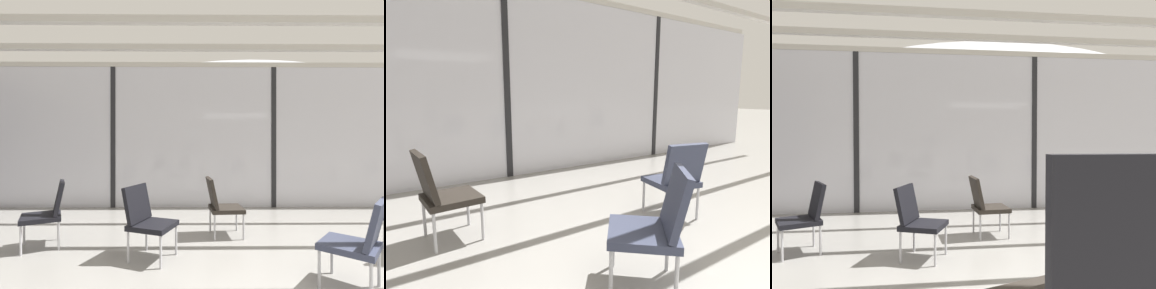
% 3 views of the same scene
% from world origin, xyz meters
% --- Properties ---
extents(glass_curtain_wall, '(14.00, 0.08, 3.06)m').
position_xyz_m(glass_curtain_wall, '(0.00, 5.20, 1.53)').
color(glass_curtain_wall, silver).
rests_on(glass_curtain_wall, ground).
extents(window_mullion_1, '(0.10, 0.12, 3.06)m').
position_xyz_m(window_mullion_1, '(0.00, 5.20, 1.53)').
color(window_mullion_1, black).
rests_on(window_mullion_1, ground).
extents(window_mullion_2, '(0.10, 0.12, 3.06)m').
position_xyz_m(window_mullion_2, '(3.50, 5.20, 1.53)').
color(window_mullion_2, black).
rests_on(window_mullion_2, ground).
extents(parked_airplane, '(13.89, 4.43, 4.43)m').
position_xyz_m(parked_airplane, '(0.10, 9.43, 2.22)').
color(parked_airplane, silver).
rests_on(parked_airplane, ground).
extents(lounge_chair_0, '(0.58, 0.61, 0.87)m').
position_xyz_m(lounge_chair_0, '(0.88, 2.43, 0.49)').
color(lounge_chair_0, '#33384C').
rests_on(lounge_chair_0, ground).
extents(lounge_chair_4, '(0.71, 0.71, 0.87)m').
position_xyz_m(lounge_chair_4, '(-0.25, 1.70, 0.49)').
color(lounge_chair_4, '#33384C').
rests_on(lounge_chair_4, ground).
extents(lounge_chair_6, '(0.56, 0.52, 0.87)m').
position_xyz_m(lounge_chair_6, '(-1.38, 3.29, 0.49)').
color(lounge_chair_6, '#28231E').
rests_on(lounge_chair_6, ground).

